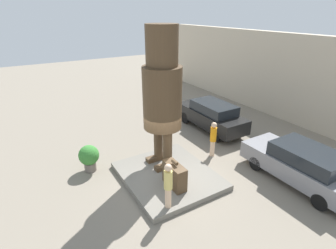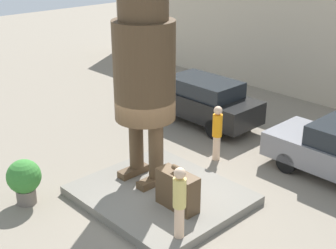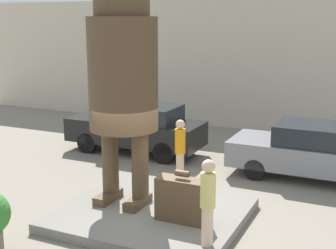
{
  "view_description": "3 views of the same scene",
  "coord_description": "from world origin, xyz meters",
  "px_view_note": "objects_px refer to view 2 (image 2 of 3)",
  "views": [
    {
      "loc": [
        7.83,
        -4.68,
        6.45
      ],
      "look_at": [
        0.06,
        -0.04,
        2.48
      ],
      "focal_mm": 28.0,
      "sensor_mm": 36.0,
      "label": 1
    },
    {
      "loc": [
        7.76,
        -7.1,
        6.44
      ],
      "look_at": [
        -0.03,
        0.29,
        2.0
      ],
      "focal_mm": 50.0,
      "sensor_mm": 36.0,
      "label": 2
    },
    {
      "loc": [
        4.51,
        -8.77,
        4.45
      ],
      "look_at": [
        0.42,
        -0.02,
        2.26
      ],
      "focal_mm": 50.0,
      "sensor_mm": 36.0,
      "label": 3
    }
  ],
  "objects_px": {
    "giant_suitcase": "(178,190)",
    "tourist": "(179,200)",
    "worker_hivis": "(217,131)",
    "parked_car_black": "(200,99)",
    "statue_figure": "(144,57)",
    "planter_pot": "(24,179)"
  },
  "relations": [
    {
      "from": "statue_figure",
      "to": "tourist",
      "type": "height_order",
      "value": "statue_figure"
    },
    {
      "from": "giant_suitcase",
      "to": "parked_car_black",
      "type": "xyz_separation_m",
      "value": [
        -3.78,
        4.87,
        0.18
      ]
    },
    {
      "from": "statue_figure",
      "to": "tourist",
      "type": "relative_size",
      "value": 3.4
    },
    {
      "from": "tourist",
      "to": "parked_car_black",
      "type": "distance_m",
      "value": 7.34
    },
    {
      "from": "statue_figure",
      "to": "planter_pot",
      "type": "bearing_deg",
      "value": -116.93
    },
    {
      "from": "tourist",
      "to": "planter_pot",
      "type": "xyz_separation_m",
      "value": [
        -3.93,
        -1.59,
        -0.47
      ]
    },
    {
      "from": "tourist",
      "to": "parked_car_black",
      "type": "height_order",
      "value": "tourist"
    },
    {
      "from": "statue_figure",
      "to": "parked_car_black",
      "type": "bearing_deg",
      "value": 115.76
    },
    {
      "from": "statue_figure",
      "to": "giant_suitcase",
      "type": "relative_size",
      "value": 5.14
    },
    {
      "from": "statue_figure",
      "to": "giant_suitcase",
      "type": "distance_m",
      "value": 3.36
    },
    {
      "from": "statue_figure",
      "to": "parked_car_black",
      "type": "relative_size",
      "value": 1.25
    },
    {
      "from": "planter_pot",
      "to": "tourist",
      "type": "bearing_deg",
      "value": 22.06
    },
    {
      "from": "giant_suitcase",
      "to": "planter_pot",
      "type": "xyz_separation_m",
      "value": [
        -3.06,
        -2.4,
        -0.01
      ]
    },
    {
      "from": "statue_figure",
      "to": "giant_suitcase",
      "type": "bearing_deg",
      "value": -14.49
    },
    {
      "from": "tourist",
      "to": "planter_pot",
      "type": "distance_m",
      "value": 4.27
    },
    {
      "from": "planter_pot",
      "to": "worker_hivis",
      "type": "relative_size",
      "value": 0.7
    },
    {
      "from": "statue_figure",
      "to": "tourist",
      "type": "xyz_separation_m",
      "value": [
        2.5,
        -1.22,
        -2.45
      ]
    },
    {
      "from": "statue_figure",
      "to": "parked_car_black",
      "type": "distance_m",
      "value": 5.64
    },
    {
      "from": "tourist",
      "to": "worker_hivis",
      "type": "bearing_deg",
      "value": 120.34
    },
    {
      "from": "giant_suitcase",
      "to": "tourist",
      "type": "distance_m",
      "value": 1.27
    },
    {
      "from": "tourist",
      "to": "worker_hivis",
      "type": "height_order",
      "value": "tourist"
    },
    {
      "from": "tourist",
      "to": "planter_pot",
      "type": "relative_size",
      "value": 1.42
    }
  ]
}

